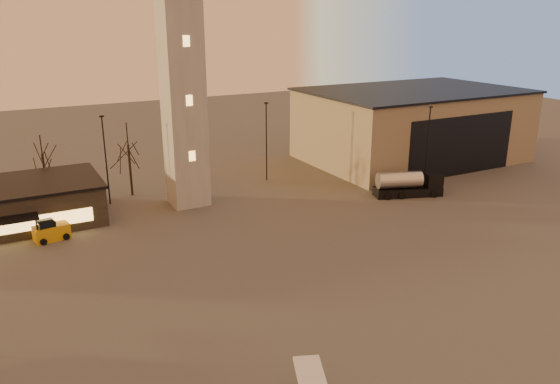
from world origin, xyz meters
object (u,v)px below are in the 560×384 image
at_px(fuel_truck, 408,186).
at_px(hangar, 412,124).
at_px(control_tower, 181,57).
at_px(service_cart, 51,232).

bearing_deg(fuel_truck, hangar, 67.60).
distance_m(control_tower, hangar, 37.90).
bearing_deg(hangar, fuel_truck, -131.62).
bearing_deg(fuel_truck, control_tower, 177.30).
bearing_deg(control_tower, hangar, 6.31).
bearing_deg(hangar, service_cart, -171.09).
height_order(control_tower, service_cart, control_tower).
height_order(control_tower, hangar, control_tower).
xyz_separation_m(control_tower, service_cart, (-15.14, -4.04, -15.56)).
height_order(hangar, service_cart, hangar).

